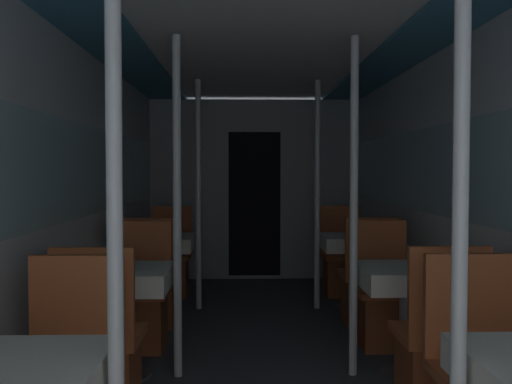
# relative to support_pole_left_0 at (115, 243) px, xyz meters

# --- Properties ---
(wall_left) EXTENTS (0.05, 8.54, 2.21)m
(wall_left) POSITION_rel_support_pole_left_0_xyz_m (-0.73, 1.94, 0.03)
(wall_left) COLOR silver
(wall_left) RESTS_ON ground_plane
(wall_right) EXTENTS (0.05, 8.54, 2.21)m
(wall_right) POSITION_rel_support_pole_left_0_xyz_m (1.88, 1.94, 0.03)
(wall_right) COLOR silver
(wall_right) RESTS_ON ground_plane
(ceiling_panel) EXTENTS (2.62, 8.54, 0.07)m
(ceiling_panel) POSITION_rel_support_pole_left_0_xyz_m (0.58, 1.94, 1.15)
(ceiling_panel) COLOR white
(ceiling_panel) RESTS_ON wall_left
(bulkhead_far) EXTENTS (2.57, 0.09, 2.21)m
(bulkhead_far) POSITION_rel_support_pole_left_0_xyz_m (0.58, 5.17, -0.01)
(bulkhead_far) COLOR gray
(bulkhead_far) RESTS_ON ground_plane
(support_pole_left_0) EXTENTS (0.05, 0.05, 2.21)m
(support_pole_left_0) POSITION_rel_support_pole_left_0_xyz_m (0.00, 0.00, 0.00)
(support_pole_left_0) COLOR silver
(support_pole_left_0) RESTS_ON ground_plane
(dining_table_left_1) EXTENTS (0.61, 0.61, 0.71)m
(dining_table_left_1) POSITION_rel_support_pole_left_0_xyz_m (-0.35, 1.81, -0.50)
(dining_table_left_1) COLOR #4C4C51
(dining_table_left_1) RESTS_ON ground_plane
(chair_left_near_1) EXTENTS (0.43, 0.43, 0.95)m
(chair_left_near_1) POSITION_rel_support_pole_left_0_xyz_m (-0.35, 1.21, -0.82)
(chair_left_near_1) COLOR brown
(chair_left_near_1) RESTS_ON ground_plane
(chair_left_far_1) EXTENTS (0.43, 0.43, 0.95)m
(chair_left_far_1) POSITION_rel_support_pole_left_0_xyz_m (-0.35, 2.41, -0.82)
(chair_left_far_1) COLOR brown
(chair_left_far_1) RESTS_ON ground_plane
(support_pole_left_1) EXTENTS (0.05, 0.05, 2.21)m
(support_pole_left_1) POSITION_rel_support_pole_left_0_xyz_m (0.00, 1.81, 0.00)
(support_pole_left_1) COLOR silver
(support_pole_left_1) RESTS_ON ground_plane
(dining_table_left_2) EXTENTS (0.61, 0.61, 0.71)m
(dining_table_left_2) POSITION_rel_support_pole_left_0_xyz_m (-0.35, 3.62, -0.50)
(dining_table_left_2) COLOR #4C4C51
(dining_table_left_2) RESTS_ON ground_plane
(chair_left_near_2) EXTENTS (0.43, 0.43, 0.95)m
(chair_left_near_2) POSITION_rel_support_pole_left_0_xyz_m (-0.35, 3.02, -0.82)
(chair_left_near_2) COLOR brown
(chair_left_near_2) RESTS_ON ground_plane
(chair_left_far_2) EXTENTS (0.43, 0.43, 0.95)m
(chair_left_far_2) POSITION_rel_support_pole_left_0_xyz_m (-0.35, 4.22, -0.82)
(chair_left_far_2) COLOR brown
(chair_left_far_2) RESTS_ON ground_plane
(support_pole_left_2) EXTENTS (0.05, 0.05, 2.21)m
(support_pole_left_2) POSITION_rel_support_pole_left_0_xyz_m (0.00, 3.62, 0.00)
(support_pole_left_2) COLOR silver
(support_pole_left_2) RESTS_ON ground_plane
(support_pole_right_0) EXTENTS (0.05, 0.05, 2.21)m
(support_pole_right_0) POSITION_rel_support_pole_left_0_xyz_m (1.15, 0.00, 0.00)
(support_pole_right_0) COLOR silver
(support_pole_right_0) RESTS_ON ground_plane
(dining_table_right_1) EXTENTS (0.61, 0.61, 0.71)m
(dining_table_right_1) POSITION_rel_support_pole_left_0_xyz_m (1.50, 1.81, -0.50)
(dining_table_right_1) COLOR #4C4C51
(dining_table_right_1) RESTS_ON ground_plane
(chair_right_near_1) EXTENTS (0.43, 0.43, 0.95)m
(chair_right_near_1) POSITION_rel_support_pole_left_0_xyz_m (1.50, 1.21, -0.82)
(chair_right_near_1) COLOR brown
(chair_right_near_1) RESTS_ON ground_plane
(chair_right_far_1) EXTENTS (0.43, 0.43, 0.95)m
(chair_right_far_1) POSITION_rel_support_pole_left_0_xyz_m (1.50, 2.41, -0.82)
(chair_right_far_1) COLOR brown
(chair_right_far_1) RESTS_ON ground_plane
(support_pole_right_1) EXTENTS (0.05, 0.05, 2.21)m
(support_pole_right_1) POSITION_rel_support_pole_left_0_xyz_m (1.15, 1.81, 0.00)
(support_pole_right_1) COLOR silver
(support_pole_right_1) RESTS_ON ground_plane
(dining_table_right_2) EXTENTS (0.61, 0.61, 0.71)m
(dining_table_right_2) POSITION_rel_support_pole_left_0_xyz_m (1.50, 3.62, -0.50)
(dining_table_right_2) COLOR #4C4C51
(dining_table_right_2) RESTS_ON ground_plane
(chair_right_near_2) EXTENTS (0.43, 0.43, 0.95)m
(chair_right_near_2) POSITION_rel_support_pole_left_0_xyz_m (1.50, 3.02, -0.82)
(chair_right_near_2) COLOR brown
(chair_right_near_2) RESTS_ON ground_plane
(chair_right_far_2) EXTENTS (0.43, 0.43, 0.95)m
(chair_right_far_2) POSITION_rel_support_pole_left_0_xyz_m (1.50, 4.22, -0.82)
(chair_right_far_2) COLOR brown
(chair_right_far_2) RESTS_ON ground_plane
(support_pole_right_2) EXTENTS (0.05, 0.05, 2.21)m
(support_pole_right_2) POSITION_rel_support_pole_left_0_xyz_m (1.15, 3.62, 0.00)
(support_pole_right_2) COLOR silver
(support_pole_right_2) RESTS_ON ground_plane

